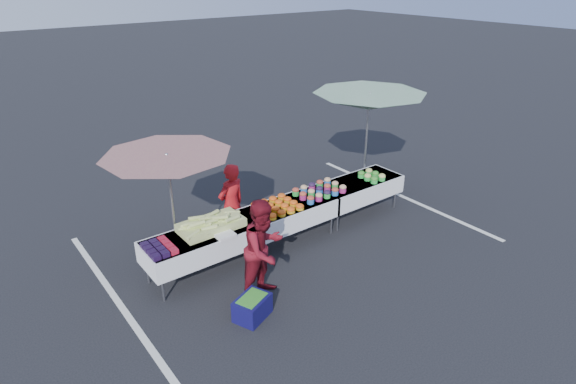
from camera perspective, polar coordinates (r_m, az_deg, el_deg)
ground at (r=9.10m, az=-0.00°, el=-5.71°), size 80.00×80.00×0.00m
stripe_left at (r=7.92m, az=-19.23°, el=-12.57°), size 0.10×5.00×0.00m
stripe_right at (r=11.11m, az=13.25°, el=-0.43°), size 0.10×5.00×0.00m
table_left at (r=8.00m, az=-10.38°, el=-6.02°), size 1.86×0.81×0.75m
table_center at (r=8.82m, az=-0.00°, el=-2.45°), size 1.86×0.81×0.75m
table_right at (r=9.90m, az=8.32°, el=0.48°), size 1.86×0.81×0.75m
berry_punnets at (r=7.61m, az=-15.03°, el=-6.44°), size 0.40×0.54×0.08m
corn_pile at (r=8.00m, az=-9.12°, el=-3.80°), size 1.16×0.57×0.26m
plastic_bags at (r=7.79m, az=-7.50°, el=-5.08°), size 0.30×0.25×0.05m
carrot_bowls at (r=8.58m, az=-1.29°, el=-1.66°), size 0.75×0.69×0.11m
potato_cups at (r=9.14m, az=3.74°, el=0.24°), size 0.94×0.58×0.16m
bean_baskets at (r=9.92m, az=9.87°, el=1.93°), size 0.36×0.50×0.15m
vendor at (r=8.71m, az=-6.71°, el=-1.52°), size 0.63×0.48×1.57m
customer at (r=7.28m, az=-2.86°, el=-6.81°), size 0.92×0.80×1.63m
umbrella_left at (r=7.67m, az=-14.08°, el=3.13°), size 2.48×2.48×2.08m
umbrella_right at (r=10.14m, az=9.58°, el=10.45°), size 2.62×2.62×2.38m
storage_bin at (r=7.21m, az=-4.25°, el=-13.43°), size 0.63×0.55×0.34m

